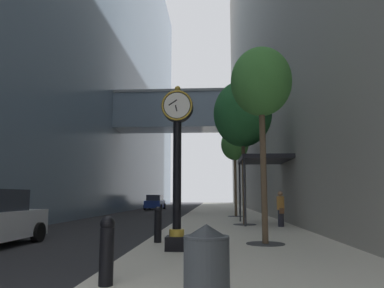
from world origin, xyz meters
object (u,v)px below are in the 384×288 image
(bollard_third, at_px, (158,224))
(street_tree_mid_near, at_px, (243,114))
(trash_bin, at_px, (207,271))
(car_blue_near, at_px, (155,202))
(bollard_nearest, at_px, (107,249))
(street_clock, at_px, (177,158))
(street_tree_mid_far, at_px, (235,145))
(street_tree_near, at_px, (261,84))
(pedestrian_walking, at_px, (281,208))

(bollard_third, xyz_separation_m, street_tree_mid_near, (3.14, 6.92, 4.87))
(trash_bin, distance_m, car_blue_near, 37.02)
(bollard_nearest, bearing_deg, street_clock, 79.01)
(bollard_nearest, distance_m, street_tree_mid_far, 19.98)
(car_blue_near, bearing_deg, street_tree_near, -74.95)
(bollard_third, bearing_deg, pedestrian_walking, 51.26)
(street_clock, height_order, bollard_third, street_clock)
(street_clock, bearing_deg, bollard_nearest, -100.99)
(bollard_nearest, bearing_deg, street_tree_mid_near, 75.53)
(street_tree_mid_far, bearing_deg, street_tree_mid_near, -90.00)
(street_tree_near, distance_m, street_tree_mid_near, 7.12)
(trash_bin, bearing_deg, bollard_nearest, 136.41)
(street_tree_mid_near, bearing_deg, bollard_third, -114.42)
(bollard_third, height_order, street_tree_mid_near, street_tree_mid_near)
(street_tree_mid_near, height_order, trash_bin, street_tree_mid_near)
(street_clock, bearing_deg, bollard_third, 115.08)
(street_tree_near, xyz_separation_m, street_tree_mid_near, (0.00, 7.09, 0.66))
(street_clock, relative_size, street_tree_mid_far, 0.72)
(street_tree_near, bearing_deg, bollard_nearest, -121.74)
(street_clock, distance_m, trash_bin, 5.60)
(trash_bin, xyz_separation_m, pedestrian_walking, (3.08, 12.58, 0.29))
(street_tree_mid_far, height_order, car_blue_near, street_tree_mid_far)
(street_clock, relative_size, bollard_third, 4.10)
(bollard_nearest, height_order, street_tree_mid_far, street_tree_mid_far)
(bollard_third, height_order, street_tree_near, street_tree_near)
(street_tree_near, height_order, street_tree_mid_far, street_tree_mid_far)
(street_tree_mid_near, xyz_separation_m, trash_bin, (-1.55, -13.68, -4.88))
(street_clock, distance_m, bollard_nearest, 4.19)
(car_blue_near, bearing_deg, trash_bin, -79.93)
(pedestrian_walking, xyz_separation_m, car_blue_near, (-9.55, 23.87, -0.18))
(bollard_nearest, distance_m, bollard_third, 5.25)
(bollard_third, distance_m, car_blue_near, 30.09)
(street_tree_near, relative_size, street_tree_mid_near, 0.83)
(street_clock, distance_m, bollard_third, 2.49)
(bollard_third, distance_m, street_tree_mid_far, 14.98)
(street_tree_mid_near, bearing_deg, street_tree_near, -90.00)
(street_tree_mid_near, xyz_separation_m, pedestrian_walking, (1.53, -1.10, -4.60))
(street_clock, height_order, trash_bin, street_clock)
(street_clock, distance_m, street_tree_mid_far, 15.93)
(street_clock, xyz_separation_m, street_tree_near, (2.42, 1.37, 2.40))
(pedestrian_walking, height_order, car_blue_near, pedestrian_walking)
(street_tree_mid_far, bearing_deg, car_blue_near, 117.12)
(street_clock, relative_size, street_tree_near, 0.73)
(street_tree_mid_far, height_order, pedestrian_walking, street_tree_mid_far)
(bollard_nearest, bearing_deg, street_tree_near, 58.26)
(street_tree_near, relative_size, street_tree_mid_far, 0.98)
(bollard_third, relative_size, street_tree_mid_near, 0.15)
(bollard_third, xyz_separation_m, trash_bin, (1.59, -6.76, -0.01))
(street_clock, height_order, car_blue_near, street_clock)
(street_clock, bearing_deg, street_tree_near, 29.47)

